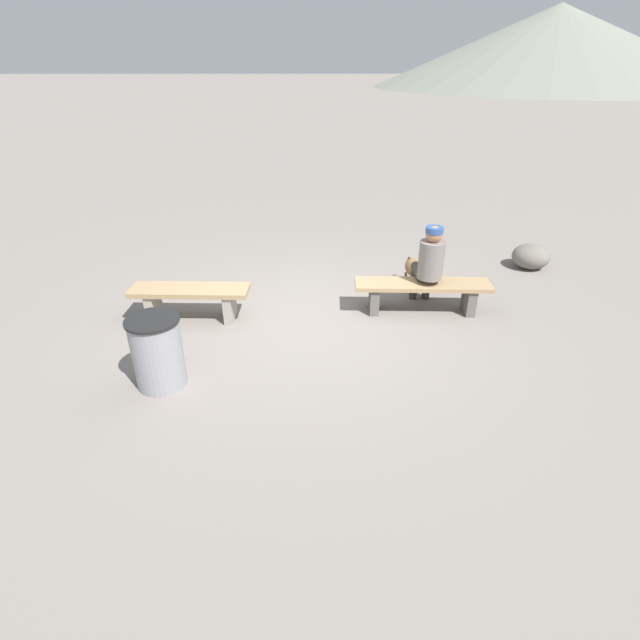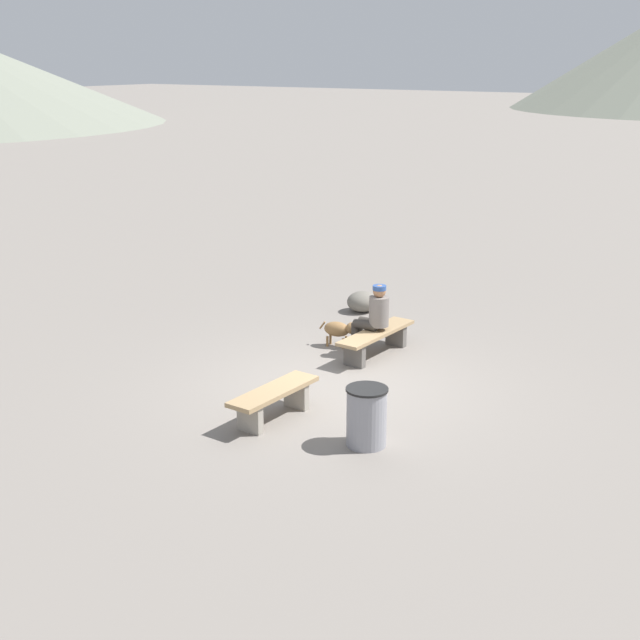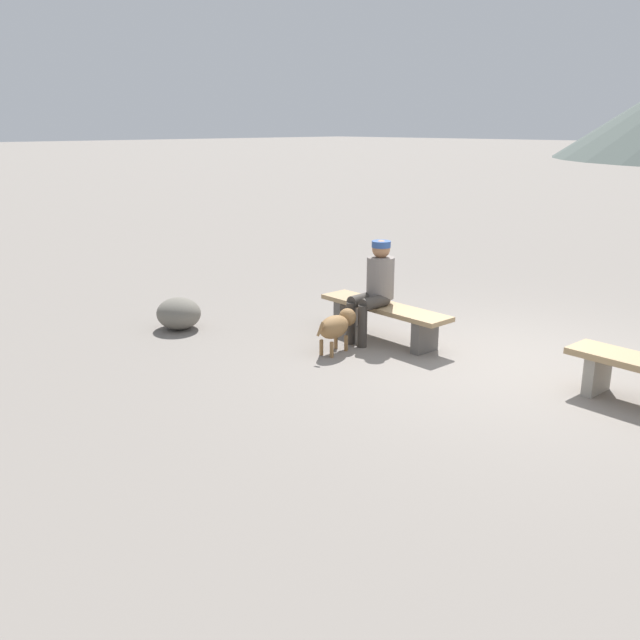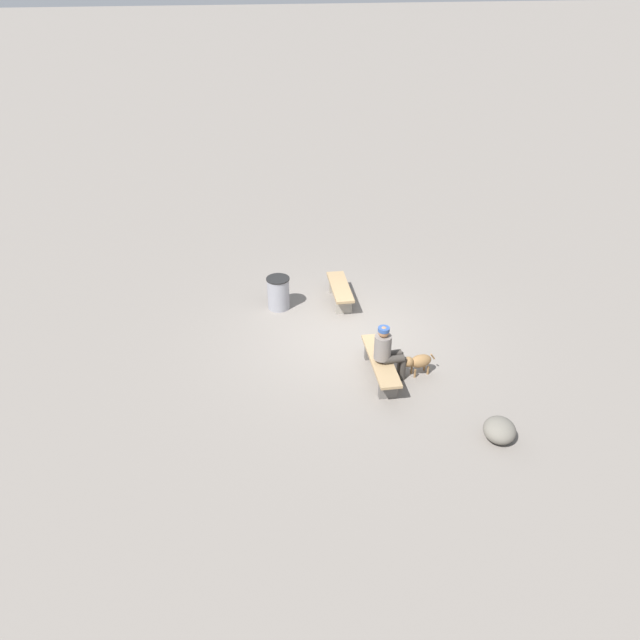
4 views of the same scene
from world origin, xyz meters
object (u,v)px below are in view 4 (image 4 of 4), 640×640
seated_person (387,349)px  boulder (499,430)px  trash_bin (278,293)px  bench_right (381,364)px  dog (418,361)px  bench_left (340,290)px

seated_person → boulder: 2.56m
trash_bin → seated_person: bearing=28.4°
bench_right → trash_bin: 3.51m
dog → trash_bin: (-3.17, -2.38, 0.08)m
dog → trash_bin: size_ratio=0.90×
bench_left → trash_bin: bearing=-88.0°
bench_left → seated_person: seated_person is taller
dog → boulder: 2.21m
seated_person → trash_bin: (-3.17, -1.72, -0.30)m
boulder → dog: bearing=-159.1°
bench_right → dog: bearing=87.8°
bench_right → seated_person: (0.07, 0.09, 0.39)m
dog → bench_left: bearing=-84.5°
bench_right → trash_bin: size_ratio=2.33×
trash_bin → boulder: size_ratio=1.31×
bench_right → boulder: (2.12, 1.54, -0.11)m
bench_left → trash_bin: size_ratio=1.98×
dog → boulder: (2.06, 0.79, -0.11)m
bench_right → dog: dog is taller
seated_person → trash_bin: 3.62m
bench_left → trash_bin: trash_bin is taller
seated_person → boulder: size_ratio=2.01×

